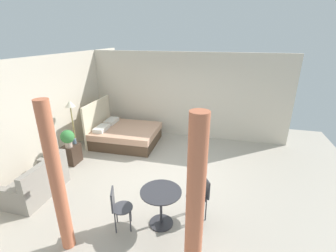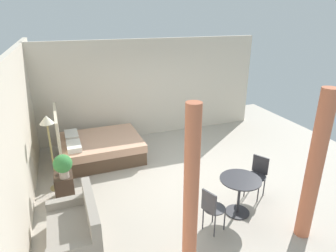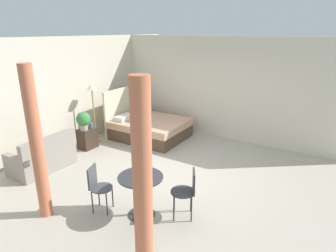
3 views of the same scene
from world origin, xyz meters
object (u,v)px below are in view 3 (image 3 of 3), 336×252
(vase, at_px, (91,125))
(balcony_table, at_px, (141,188))
(cafe_chair_near_couch, at_px, (97,184))
(nightstand, at_px, (87,138))
(cafe_chair_near_window, at_px, (188,189))
(bed, at_px, (148,127))
(couch, at_px, (43,158))
(potted_plant, at_px, (83,120))
(floor_lamp, at_px, (92,95))

(vase, distance_m, balcony_table, 3.43)
(cafe_chair_near_couch, bearing_deg, vase, 48.65)
(nightstand, xyz_separation_m, cafe_chair_near_couch, (-1.86, -2.30, 0.23))
(cafe_chair_near_window, bearing_deg, bed, 45.83)
(cafe_chair_near_window, bearing_deg, nightstand, 72.04)
(nightstand, relative_size, balcony_table, 0.71)
(balcony_table, bearing_deg, bed, 34.53)
(nightstand, bearing_deg, couch, -174.56)
(nightstand, distance_m, cafe_chair_near_couch, 2.97)
(cafe_chair_near_couch, bearing_deg, balcony_table, -68.57)
(potted_plant, distance_m, cafe_chair_near_couch, 2.89)
(bed, xyz_separation_m, vase, (-1.43, 0.82, 0.29))
(floor_lamp, height_order, cafe_chair_near_couch, floor_lamp)
(bed, distance_m, cafe_chair_near_window, 3.94)
(cafe_chair_near_couch, bearing_deg, potted_plant, 52.18)
(balcony_table, relative_size, cafe_chair_near_couch, 0.91)
(couch, distance_m, balcony_table, 2.90)
(couch, xyz_separation_m, cafe_chair_near_couch, (-0.44, -2.17, 0.22))
(nightstand, height_order, floor_lamp, floor_lamp)
(couch, height_order, cafe_chair_near_couch, couch)
(potted_plant, relative_size, cafe_chair_near_window, 0.57)
(cafe_chair_near_window, height_order, cafe_chair_near_couch, cafe_chair_near_window)
(floor_lamp, bearing_deg, nightstand, -159.35)
(couch, xyz_separation_m, potted_plant, (1.32, 0.11, 0.53))
(couch, bearing_deg, cafe_chair_near_couch, -101.59)
(nightstand, xyz_separation_m, vase, (0.12, -0.05, 0.34))
(bed, distance_m, vase, 1.67)
(bed, height_order, floor_lamp, floor_lamp)
(bed, xyz_separation_m, cafe_chair_near_window, (-2.74, -2.82, 0.21))
(couch, bearing_deg, potted_plant, 4.61)
(bed, height_order, couch, bed)
(balcony_table, distance_m, cafe_chair_near_couch, 0.77)
(couch, relative_size, cafe_chair_near_window, 1.59)
(couch, bearing_deg, floor_lamp, 9.28)
(potted_plant, relative_size, vase, 3.39)
(bed, relative_size, couch, 1.53)
(bed, relative_size, vase, 14.44)
(floor_lamp, bearing_deg, couch, -170.72)
(nightstand, xyz_separation_m, balcony_table, (-1.58, -3.02, 0.24))
(couch, bearing_deg, nightstand, 5.44)
(floor_lamp, bearing_deg, vase, -146.89)
(potted_plant, height_order, floor_lamp, floor_lamp)
(bed, xyz_separation_m, floor_lamp, (-1.09, 1.03, 1.02))
(bed, height_order, nightstand, bed)
(nightstand, bearing_deg, bed, -29.17)
(bed, height_order, potted_plant, bed)
(bed, height_order, cafe_chair_near_couch, bed)
(couch, height_order, cafe_chair_near_window, cafe_chair_near_window)
(balcony_table, relative_size, cafe_chair_near_window, 0.89)
(nightstand, distance_m, floor_lamp, 1.17)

